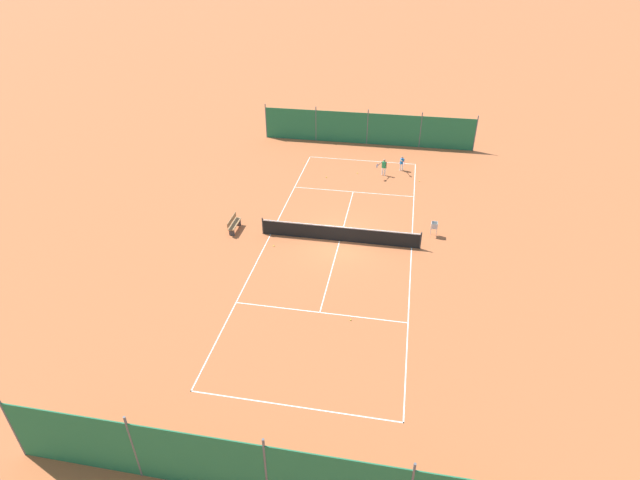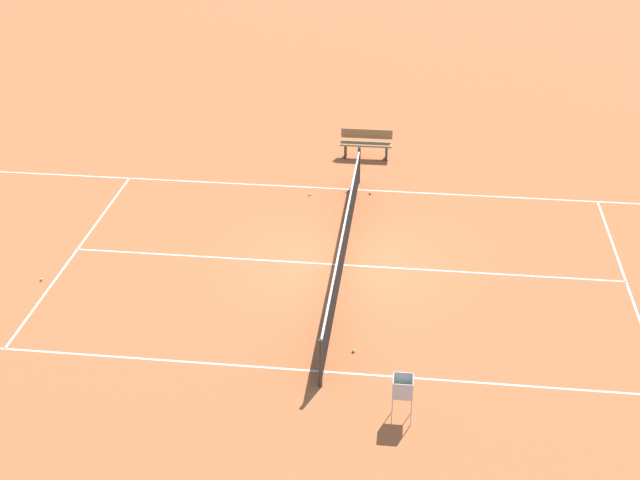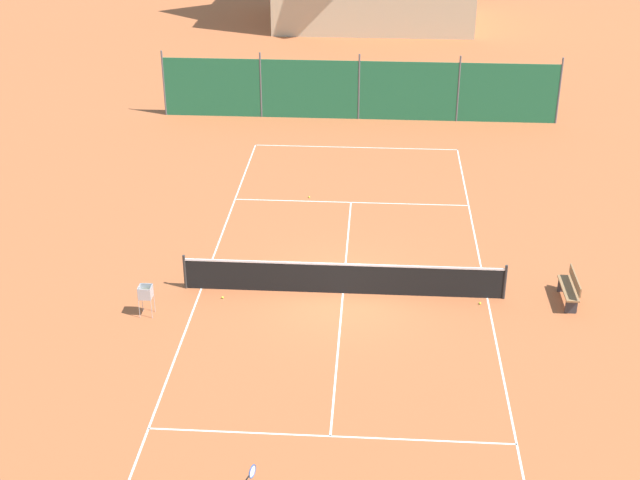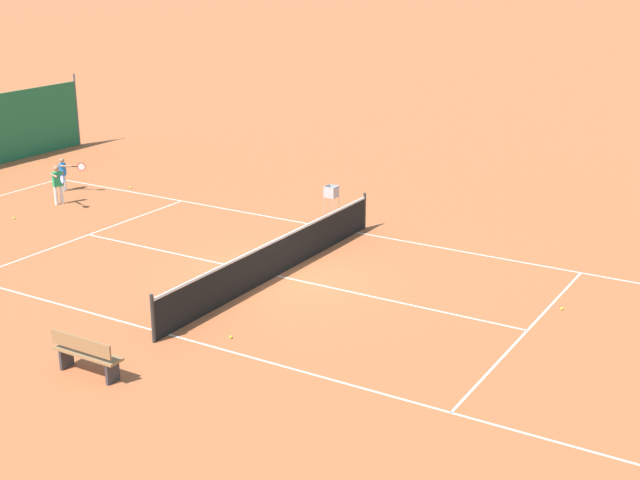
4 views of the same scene
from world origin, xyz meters
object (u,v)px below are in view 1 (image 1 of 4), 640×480
tennis_ball_near_corner (351,320)px  tennis_ball_mid_court (304,163)px  tennis_net (340,234)px  player_near_service (402,162)px  tennis_ball_service_box (274,246)px  tennis_ball_alley_right (399,241)px  player_near_baseline (384,166)px  tennis_ball_far_corner (276,231)px  tennis_ball_by_net_left (419,181)px  tennis_ball_alley_left (326,177)px  ball_hopper (434,226)px  courtside_bench (234,224)px  tennis_ball_by_net_right (358,173)px

tennis_ball_near_corner → tennis_ball_mid_court: bearing=-71.5°
tennis_net → player_near_service: (-3.08, -10.52, 0.15)m
player_near_service → tennis_ball_service_box: 13.53m
tennis_net → tennis_ball_alley_right: bearing=-171.1°
tennis_net → player_near_baseline: player_near_baseline is taller
tennis_ball_far_corner → player_near_baseline: bearing=-121.9°
tennis_ball_far_corner → tennis_ball_by_net_left: bearing=-134.2°
player_near_service → player_near_baseline: player_near_baseline is taller
tennis_ball_far_corner → tennis_ball_alley_left: same height
player_near_baseline → tennis_ball_service_box: bearing=63.3°
ball_hopper → courtside_bench: (11.63, 1.46, -0.20)m
player_near_service → tennis_ball_by_net_left: size_ratio=16.86×
tennis_net → ball_hopper: size_ratio=10.31×
tennis_ball_alley_left → ball_hopper: 10.11m
tennis_ball_by_net_left → tennis_ball_alley_left: 6.64m
tennis_ball_service_box → tennis_net: bearing=-160.9°
tennis_ball_by_net_left → tennis_ball_near_corner: bearing=79.3°
tennis_net → courtside_bench: bearing=-0.7°
tennis_ball_alley_right → tennis_ball_by_net_right: bearing=-68.8°
tennis_ball_service_box → ball_hopper: (-8.87, -2.78, 0.62)m
tennis_net → tennis_ball_near_corner: (-1.49, 6.69, -0.47)m
tennis_ball_by_net_left → tennis_ball_by_net_right: bearing=-6.8°
tennis_ball_alley_right → tennis_ball_near_corner: bearing=75.2°
player_near_service → courtside_bench: size_ratio=0.74×
tennis_ball_near_corner → tennis_ball_service_box: (5.07, -5.45, 0.00)m
tennis_ball_alley_right → ball_hopper: (-1.89, -1.01, 0.62)m
tennis_ball_alley_right → ball_hopper: bearing=-151.9°
tennis_net → player_near_baseline: 9.62m
tennis_net → courtside_bench: size_ratio=6.12×
ball_hopper → tennis_ball_service_box: bearing=17.4°
tennis_ball_far_corner → tennis_ball_by_net_right: same height
player_near_baseline → courtside_bench: bearing=49.0°
tennis_ball_near_corner → player_near_service: bearing=-95.3°
tennis_net → tennis_ball_near_corner: 6.87m
tennis_ball_service_box → ball_hopper: bearing=-162.6°
courtside_bench → tennis_net: bearing=179.3°
ball_hopper → courtside_bench: 11.72m
courtside_bench → player_near_service: bearing=-132.1°
tennis_net → tennis_ball_alley_right: tennis_net is taller
tennis_net → tennis_ball_mid_court: size_ratio=139.09×
tennis_ball_alley_left → ball_hopper: bearing=137.8°
tennis_ball_alley_left → tennis_ball_by_net_right: same height
tennis_ball_alley_left → tennis_ball_mid_court: bearing=-47.1°
player_near_service → courtside_bench: player_near_service is taller
tennis_ball_alley_left → tennis_ball_near_corner: bearing=103.8°
tennis_ball_mid_court → tennis_ball_alley_right: bearing=127.4°
tennis_ball_alley_left → tennis_ball_by_net_right: 2.40m
tennis_net → tennis_ball_service_box: (3.58, 1.24, -0.47)m
tennis_net → tennis_ball_far_corner: size_ratio=139.09×
tennis_ball_near_corner → tennis_ball_service_box: bearing=-47.1°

